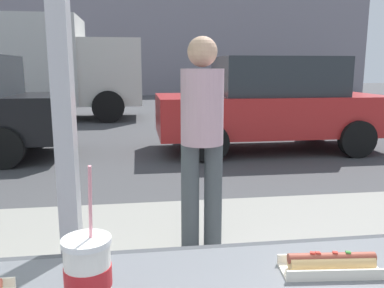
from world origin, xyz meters
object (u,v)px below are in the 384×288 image
object	(u,v)px
soda_cup_right	(88,275)
box_truck	(17,64)
parked_car_red	(271,104)
pedestrian	(202,132)
hotdog_tray_near	(331,263)

from	to	relation	value
soda_cup_right	box_truck	size ratio (longest dim) A/B	0.05
parked_car_red	box_truck	distance (m)	7.98
pedestrian	soda_cup_right	bearing A→B (deg)	-105.49
parked_car_red	soda_cup_right	bearing A→B (deg)	-112.36
hotdog_tray_near	parked_car_red	distance (m)	6.48
parked_car_red	pedestrian	distance (m)	4.60
soda_cup_right	hotdog_tray_near	distance (m)	0.59
soda_cup_right	hotdog_tray_near	world-z (taller)	soda_cup_right
hotdog_tray_near	parked_car_red	size ratio (longest dim) A/B	0.06
parked_car_red	pedestrian	world-z (taller)	pedestrian
parked_car_red	box_truck	xyz separation A→B (m)	(-5.94, 5.28, 0.76)
soda_cup_right	hotdog_tray_near	xyz separation A→B (m)	(0.58, 0.09, -0.06)
parked_car_red	pedestrian	bearing A→B (deg)	-115.62
soda_cup_right	parked_car_red	xyz separation A→B (m)	(2.57, 6.25, -0.22)
hotdog_tray_near	box_truck	size ratio (longest dim) A/B	0.04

